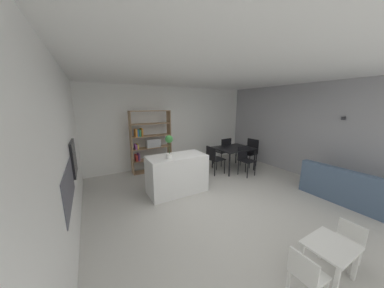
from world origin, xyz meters
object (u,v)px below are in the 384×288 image
dining_chair_far (224,149)px  sofa (349,190)px  potted_plant_on_island (169,144)px  dining_table (234,150)px  kitchen_island (177,174)px  dining_chair_window_side (251,150)px  built_in_oven (73,158)px  dining_chair_island_side (214,157)px  child_chair_right (347,241)px  child_chair_left (306,273)px  open_bookshelf (150,142)px  child_table (330,250)px  dining_chair_near (245,158)px

dining_chair_far → sofa: 3.44m
potted_plant_on_island → dining_table: (2.52, 0.66, -0.57)m
kitchen_island → dining_chair_window_side: (3.10, 0.55, 0.09)m
built_in_oven → dining_chair_island_side: 3.65m
child_chair_right → dining_chair_island_side: size_ratio=0.63×
child_chair_left → dining_chair_far: (2.15, 4.03, 0.27)m
open_bookshelf → dining_table: bearing=-26.4°
child_chair_left → dining_chair_island_side: 3.78m
potted_plant_on_island → child_table: potted_plant_on_island is taller
open_bookshelf → child_table: size_ratio=3.38×
child_table → built_in_oven: bearing=133.3°
child_table → dining_chair_near: bearing=61.4°
dining_chair_far → dining_chair_window_side: (0.80, -0.49, -0.03)m
open_bookshelf → dining_chair_island_side: size_ratio=2.24×
child_chair_right → sofa: (1.96, 0.70, -0.04)m
dining_table → sofa: (0.80, -2.83, -0.40)m
child_table → dining_chair_far: size_ratio=0.59×
dining_chair_far → sofa: dining_chair_far is taller
child_chair_left → built_in_oven: bearing=38.5°
child_chair_right → dining_chair_near: size_ratio=0.62×
dining_table → dining_chair_near: dining_chair_near is taller
built_in_oven → sofa: (5.11, -2.13, -0.93)m
child_chair_right → dining_chair_island_side: 3.55m
built_in_oven → kitchen_island: size_ratio=0.44×
dining_chair_window_side → dining_chair_near: bearing=-63.3°
open_bookshelf → dining_chair_far: 2.56m
open_bookshelf → child_table: (0.77, -4.73, -0.58)m
built_in_oven → dining_chair_island_side: bearing=11.2°
built_in_oven → child_chair_right: built_in_oven is taller
sofa → kitchen_island: bearing=53.5°
potted_plant_on_island → child_chair_right: bearing=-64.7°
kitchen_island → child_chair_right: kitchen_island is taller
child_chair_left → dining_chair_far: size_ratio=0.59×
kitchen_island → open_bookshelf: size_ratio=0.72×
built_in_oven → potted_plant_on_island: bearing=1.3°
dining_chair_window_side → dining_chair_island_side: (-1.61, -0.01, -0.02)m
dining_table → child_chair_left: bearing=-121.3°
open_bookshelf → dining_chair_island_side: (1.62, -1.20, -0.43)m
built_in_oven → child_table: built_in_oven is taller
child_chair_left → dining_table: bearing=-30.4°
kitchen_island → dining_chair_island_side: bearing=19.9°
dining_chair_island_side → dining_chair_near: bearing=-124.7°
child_table → sofa: (2.45, 0.70, -0.11)m
dining_table → dining_chair_near: bearing=-90.9°
kitchen_island → child_chair_left: bearing=-87.2°
child_chair_right → dining_chair_island_side: (0.37, 3.52, 0.21)m
sofa → built_in_oven: bearing=67.4°
child_chair_right → sofa: size_ratio=0.31×
potted_plant_on_island → dining_chair_near: 2.62m
child_chair_right → dining_chair_window_side: bearing=151.0°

